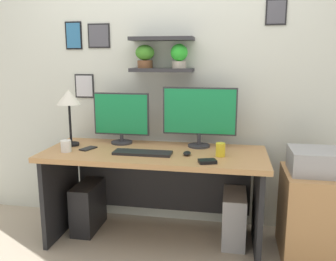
# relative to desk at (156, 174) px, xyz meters

# --- Properties ---
(ground_plane) EXTENTS (8.00, 8.00, 0.00)m
(ground_plane) POSITION_rel_desk_xyz_m (0.00, -0.06, -0.54)
(ground_plane) COLOR tan
(back_wall_assembly) EXTENTS (4.40, 0.24, 2.70)m
(back_wall_assembly) POSITION_rel_desk_xyz_m (-0.00, 0.38, 0.81)
(back_wall_assembly) COLOR silver
(back_wall_assembly) RESTS_ON ground
(desk) EXTENTS (1.72, 0.68, 0.75)m
(desk) POSITION_rel_desk_xyz_m (0.00, 0.00, 0.00)
(desk) COLOR tan
(desk) RESTS_ON ground
(monitor_left) EXTENTS (0.47, 0.18, 0.43)m
(monitor_left) POSITION_rel_desk_xyz_m (-0.33, 0.16, 0.43)
(monitor_left) COLOR #2D2D33
(monitor_left) RESTS_ON desk
(monitor_right) EXTENTS (0.59, 0.18, 0.48)m
(monitor_right) POSITION_rel_desk_xyz_m (0.33, 0.16, 0.47)
(monitor_right) COLOR #2D2D33
(monitor_right) RESTS_ON desk
(keyboard) EXTENTS (0.44, 0.14, 0.02)m
(keyboard) POSITION_rel_desk_xyz_m (-0.07, -0.15, 0.22)
(keyboard) COLOR black
(keyboard) RESTS_ON desk
(computer_mouse) EXTENTS (0.06, 0.09, 0.03)m
(computer_mouse) POSITION_rel_desk_xyz_m (0.26, -0.12, 0.22)
(computer_mouse) COLOR black
(computer_mouse) RESTS_ON desk
(desk_lamp) EXTENTS (0.20, 0.20, 0.46)m
(desk_lamp) POSITION_rel_desk_xyz_m (-0.72, 0.01, 0.58)
(desk_lamp) COLOR black
(desk_lamp) RESTS_ON desk
(cell_phone) EXTENTS (0.11, 0.16, 0.01)m
(cell_phone) POSITION_rel_desk_xyz_m (-0.53, -0.08, 0.21)
(cell_phone) COLOR black
(cell_phone) RESTS_ON desk
(coffee_mug) EXTENTS (0.08, 0.08, 0.09)m
(coffee_mug) POSITION_rel_desk_xyz_m (-0.67, -0.19, 0.25)
(coffee_mug) COLOR white
(coffee_mug) RESTS_ON desk
(pen_cup) EXTENTS (0.07, 0.07, 0.10)m
(pen_cup) POSITION_rel_desk_xyz_m (0.51, -0.11, 0.26)
(pen_cup) COLOR yellow
(pen_cup) RESTS_ON desk
(scissors_tray) EXTENTS (0.14, 0.12, 0.02)m
(scissors_tray) POSITION_rel_desk_xyz_m (0.43, -0.29, 0.22)
(scissors_tray) COLOR black
(scissors_tray) RESTS_ON desk
(drawer_cabinet) EXTENTS (0.44, 0.50, 0.65)m
(drawer_cabinet) POSITION_rel_desk_xyz_m (1.20, -0.06, -0.22)
(drawer_cabinet) COLOR tan
(drawer_cabinet) RESTS_ON ground
(printer) EXTENTS (0.38, 0.34, 0.17)m
(printer) POSITION_rel_desk_xyz_m (1.20, -0.06, 0.19)
(printer) COLOR #9E9EA3
(printer) RESTS_ON drawer_cabinet
(computer_tower_left) EXTENTS (0.18, 0.40, 0.41)m
(computer_tower_left) POSITION_rel_desk_xyz_m (-0.61, 0.04, -0.34)
(computer_tower_left) COLOR black
(computer_tower_left) RESTS_ON ground
(computer_tower_right) EXTENTS (0.18, 0.40, 0.41)m
(computer_tower_right) POSITION_rel_desk_xyz_m (0.63, 0.05, -0.34)
(computer_tower_right) COLOR #99999E
(computer_tower_right) RESTS_ON ground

